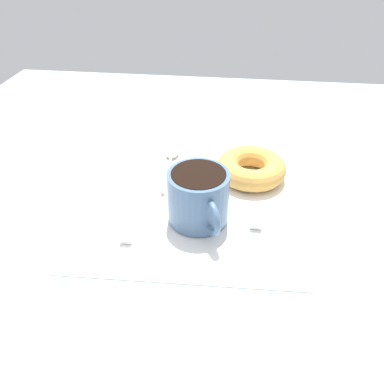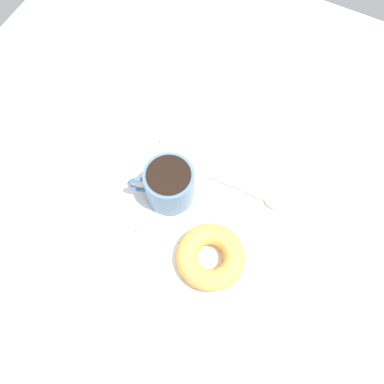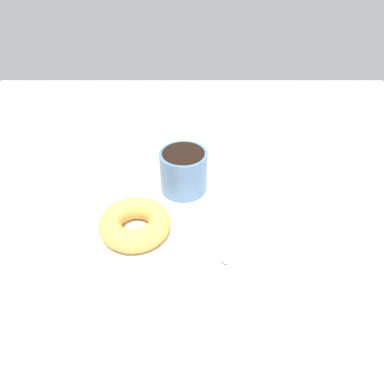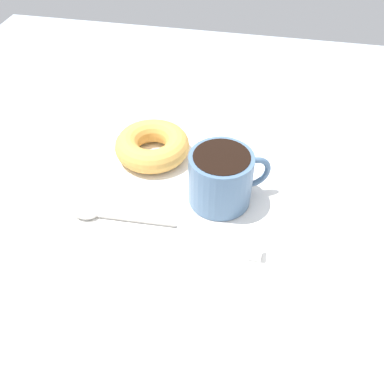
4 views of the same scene
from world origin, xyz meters
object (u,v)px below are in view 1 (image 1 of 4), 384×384
object	(u,v)px
donut	(251,168)
sugar_cube	(127,235)
sugar_cube_extra	(256,221)
coffee_cup	(199,196)
spoon	(171,160)

from	to	relation	value
donut	sugar_cube	distance (cm)	25.69
sugar_cube	sugar_cube_extra	bearing A→B (deg)	-163.48
sugar_cube_extra	coffee_cup	bearing A→B (deg)	-3.77
sugar_cube	sugar_cube_extra	xyz separation A→B (cm)	(-18.40, -5.46, 0.06)
donut	spoon	distance (cm)	15.54
coffee_cup	sugar_cube_extra	size ratio (longest dim) A/B	6.28
spoon	sugar_cube	bearing A→B (deg)	83.27
coffee_cup	donut	size ratio (longest dim) A/B	0.96
spoon	sugar_cube	world-z (taller)	sugar_cube
sugar_cube	sugar_cube_extra	size ratio (longest dim) A/B	0.93
donut	sugar_cube_extra	xyz separation A→B (cm)	(-0.73, 13.15, -1.01)
spoon	sugar_cube_extra	world-z (taller)	sugar_cube_extra
sugar_cube	coffee_cup	bearing A→B (deg)	-148.09
coffee_cup	sugar_cube_extra	bearing A→B (deg)	176.23
sugar_cube	sugar_cube_extra	world-z (taller)	sugar_cube_extra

